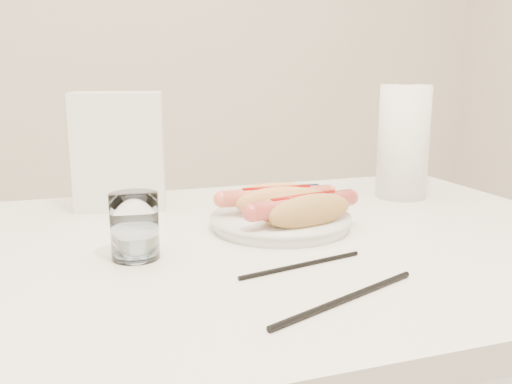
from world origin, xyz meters
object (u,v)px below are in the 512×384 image
object	(u,v)px
water_glass	(135,226)
table	(245,275)
hotdog_left	(277,200)
hotdog_right	(303,210)
plate	(280,223)
napkin_box	(119,151)
paper_towel_roll	(403,142)

from	to	relation	value
water_glass	table	bearing A→B (deg)	11.01
hotdog_left	hotdog_right	bearing A→B (deg)	-73.38
table	plate	bearing A→B (deg)	29.56
plate	water_glass	xyz separation A→B (m)	(-0.25, -0.08, 0.04)
table	hotdog_left	size ratio (longest dim) A/B	6.26
hotdog_left	hotdog_right	size ratio (longest dim) A/B	0.98
plate	hotdog_right	xyz separation A→B (m)	(0.02, -0.05, 0.03)
plate	napkin_box	world-z (taller)	napkin_box
hotdog_left	table	bearing A→B (deg)	-136.99
hotdog_left	paper_towel_roll	bearing A→B (deg)	23.52
water_glass	napkin_box	size ratio (longest dim) A/B	0.42
paper_towel_roll	water_glass	bearing A→B (deg)	-159.38
plate	napkin_box	xyz separation A→B (m)	(-0.24, 0.23, 0.10)
table	water_glass	distance (m)	0.21
hotdog_right	water_glass	world-z (taller)	water_glass
table	paper_towel_roll	bearing A→B (deg)	24.47
water_glass	napkin_box	world-z (taller)	napkin_box
hotdog_right	water_glass	size ratio (longest dim) A/B	2.08
table	water_glass	bearing A→B (deg)	-168.99
hotdog_left	napkin_box	distance (m)	0.33
hotdog_left	paper_towel_roll	world-z (taller)	paper_towel_roll
hotdog_left	hotdog_right	distance (m)	0.08
hotdog_left	hotdog_right	world-z (taller)	same
napkin_box	paper_towel_roll	bearing A→B (deg)	1.25
napkin_box	hotdog_left	bearing A→B (deg)	-30.81
plate	napkin_box	size ratio (longest dim) A/B	1.03
table	napkin_box	world-z (taller)	napkin_box
table	plate	size ratio (longest dim) A/B	5.28
plate	hotdog_left	xyz separation A→B (m)	(0.00, 0.02, 0.03)
napkin_box	table	bearing A→B (deg)	-48.56
water_glass	hotdog_left	bearing A→B (deg)	21.23
table	plate	distance (m)	0.11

